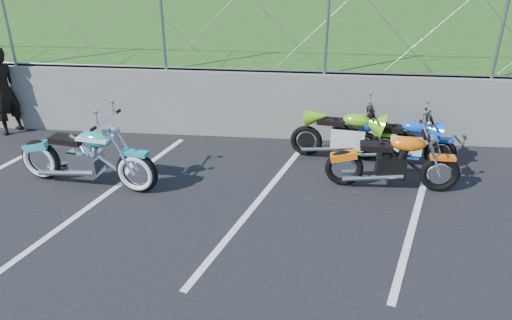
# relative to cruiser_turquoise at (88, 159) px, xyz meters

# --- Properties ---
(ground) EXTENTS (90.00, 90.00, 0.00)m
(ground) POSITION_rel_cruiser_turquoise_xyz_m (2.74, -1.24, -0.48)
(ground) COLOR black
(ground) RESTS_ON ground
(retaining_wall) EXTENTS (30.00, 0.22, 1.30)m
(retaining_wall) POSITION_rel_cruiser_turquoise_xyz_m (2.74, 2.26, 0.17)
(retaining_wall) COLOR #63635E
(retaining_wall) RESTS_ON ground
(grass_field) EXTENTS (30.00, 20.00, 1.30)m
(grass_field) POSITION_rel_cruiser_turquoise_xyz_m (2.74, 12.26, 0.17)
(grass_field) COLOR #204C14
(grass_field) RESTS_ON ground
(chain_link_fence) EXTENTS (28.00, 0.03, 2.00)m
(chain_link_fence) POSITION_rel_cruiser_turquoise_xyz_m (2.74, 2.26, 1.82)
(chain_link_fence) COLOR gray
(chain_link_fence) RESTS_ON retaining_wall
(parking_lines) EXTENTS (18.29, 4.31, 0.01)m
(parking_lines) POSITION_rel_cruiser_turquoise_xyz_m (3.94, -0.24, -0.48)
(parking_lines) COLOR silver
(parking_lines) RESTS_ON ground
(cruiser_turquoise) EXTENTS (2.42, 0.76, 1.21)m
(cruiser_turquoise) POSITION_rel_cruiser_turquoise_xyz_m (0.00, 0.00, 0.00)
(cruiser_turquoise) COLOR black
(cruiser_turquoise) RESTS_ON ground
(naked_orange) EXTENTS (2.11, 0.71, 1.05)m
(naked_orange) POSITION_rel_cruiser_turquoise_xyz_m (4.84, 0.37, -0.04)
(naked_orange) COLOR black
(naked_orange) RESTS_ON ground
(sportbike_green) EXTENTS (1.95, 0.69, 1.01)m
(sportbike_green) POSITION_rel_cruiser_turquoise_xyz_m (4.16, 1.36, -0.05)
(sportbike_green) COLOR black
(sportbike_green) RESTS_ON ground
(sportbike_blue) EXTENTS (1.82, 0.65, 0.94)m
(sportbike_blue) POSITION_rel_cruiser_turquoise_xyz_m (5.15, 1.27, -0.08)
(sportbike_blue) COLOR black
(sportbike_blue) RESTS_ON ground
(person_standing) EXTENTS (0.63, 0.74, 1.74)m
(person_standing) POSITION_rel_cruiser_turquoise_xyz_m (-2.47, 1.96, 0.38)
(person_standing) COLOR black
(person_standing) RESTS_ON ground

